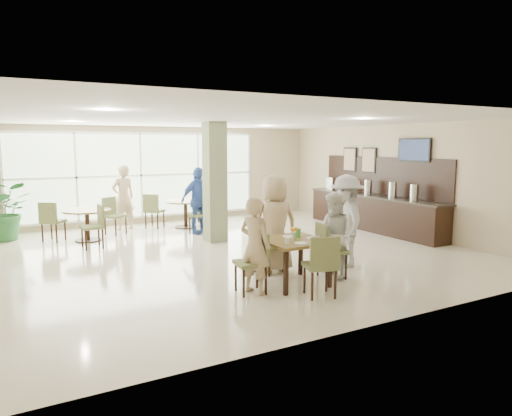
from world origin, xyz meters
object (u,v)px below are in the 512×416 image
teen_standing (346,221)px  adult_standing (123,197)px  round_table_right (185,207)px  teen_left (255,246)px  main_table (294,245)px  buffet_counter (373,209)px  teen_far (275,224)px  round_table_left (87,217)px  teen_right (335,236)px  adult_b (209,197)px  potted_plant (5,211)px  adult_a (198,200)px

teen_standing → adult_standing: size_ratio=0.99×
round_table_right → teen_left: size_ratio=0.75×
adult_standing → teen_left: bearing=81.4°
main_table → adult_standing: bearing=102.2°
buffet_counter → teen_far: buffet_counter is taller
round_table_left → teen_far: size_ratio=0.63×
round_table_right → teen_right: (0.58, -5.83, 0.16)m
main_table → round_table_left: bearing=115.1°
teen_right → adult_b: size_ratio=0.93×
round_table_left → teen_far: (2.56, -4.41, 0.30)m
round_table_left → teen_standing: (3.93, -4.73, 0.29)m
potted_plant → teen_far: 6.89m
teen_far → main_table: bearing=91.3°
teen_left → teen_standing: 2.34m
potted_plant → teen_far: (4.27, -5.41, 0.17)m
round_table_left → buffet_counter: bearing=-17.2°
adult_standing → teen_right: bearing=95.0°
round_table_left → potted_plant: 1.98m
main_table → potted_plant: size_ratio=0.69×
teen_left → teen_right: teen_left is taller
teen_left → adult_b: bearing=-39.9°
main_table → round_table_right: same height
round_table_left → teen_standing: size_ratio=0.64×
teen_right → adult_a: adult_a is taller
round_table_left → teen_far: teen_far is taller
teen_far → teen_standing: 1.41m
buffet_counter → adult_standing: 6.71m
teen_far → adult_b: bearing=-90.2°
teen_left → adult_b: size_ratio=0.94×
teen_left → adult_b: (1.74, 5.97, 0.05)m
adult_a → adult_b: 1.28m
round_table_right → main_table: bearing=-92.1°
teen_right → adult_b: 5.91m
round_table_right → adult_standing: adult_standing is taller
round_table_right → buffet_counter: buffet_counter is taller
buffet_counter → potted_plant: buffet_counter is taller
teen_standing → teen_far: bearing=-79.3°
round_table_right → teen_far: size_ratio=0.64×
buffet_counter → teen_left: size_ratio=3.13×
round_table_left → adult_b: 3.49m
teen_far → teen_standing: bearing=176.5°
adult_standing → round_table_right: bearing=148.9°
teen_right → adult_standing: (-2.15, 6.32, 0.13)m
potted_plant → teen_right: teen_right is taller
buffet_counter → teen_left: bearing=-149.3°
teen_left → teen_right: (1.57, 0.06, -0.01)m
round_table_left → teen_right: 6.18m
buffet_counter → adult_a: size_ratio=2.74×
round_table_left → adult_standing: (1.09, 1.06, 0.30)m
teen_right → teen_standing: bearing=129.4°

